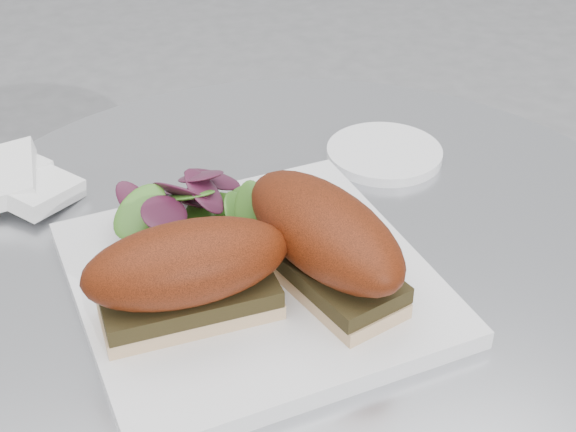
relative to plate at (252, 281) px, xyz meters
name	(u,v)px	position (x,y,z in m)	size (l,w,h in m)	color
plate	(252,281)	(0.00, 0.00, 0.00)	(0.28, 0.28, 0.02)	white
sandwich_left	(188,273)	(-0.06, -0.04, 0.05)	(0.16, 0.08, 0.08)	beige
sandwich_right	(324,239)	(0.05, -0.02, 0.05)	(0.13, 0.18, 0.08)	beige
salad	(198,201)	(-0.03, 0.08, 0.03)	(0.11, 0.11, 0.05)	#3A7D28
napkin	(14,192)	(-0.19, 0.19, 0.00)	(0.12, 0.12, 0.02)	white
saucer	(384,153)	(0.18, 0.17, 0.00)	(0.12, 0.12, 0.01)	white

